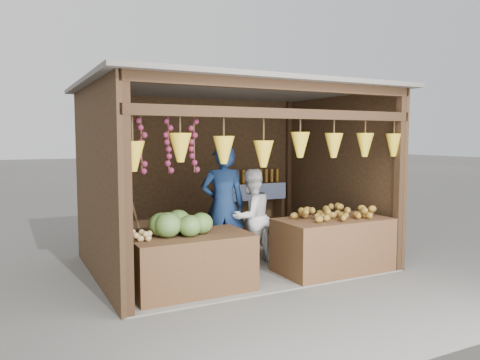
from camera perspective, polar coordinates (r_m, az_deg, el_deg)
name	(u,v)px	position (r m, az deg, el deg)	size (l,w,h in m)	color
ground	(232,263)	(7.26, -0.94, -10.08)	(80.00, 80.00, 0.00)	#514F49
stall_structure	(231,154)	(6.95, -1.06, 3.16)	(4.30, 3.30, 2.66)	slate
back_shelf	(253,194)	(8.69, 1.54, -1.69)	(1.25, 0.32, 1.32)	#382314
counter_left	(190,263)	(5.91, -6.06, -10.05)	(1.49, 0.85, 0.72)	#462F17
counter_right	(333,245)	(6.84, 11.25, -7.80)	(1.60, 0.85, 0.77)	#482E18
stool	(123,263)	(6.90, -14.12, -9.74)	(0.32, 0.32, 0.30)	black
man_standing	(223,206)	(6.95, -2.08, -3.15)	(0.66, 0.43, 1.81)	navy
woman_standing	(251,217)	(7.03, 1.35, -4.52)	(0.70, 0.55, 1.45)	white
vendor_seated	(122,217)	(6.77, -14.24, -4.40)	(0.49, 0.32, 1.00)	brown
melon_pile	(181,222)	(5.78, -7.16, -5.15)	(1.00, 0.50, 0.32)	#1A4813
tanfruit_pile	(137,235)	(5.61, -12.44, -6.52)	(0.34, 0.40, 0.13)	tan
mango_pile	(336,211)	(6.78, 11.59, -3.67)	(1.40, 0.64, 0.22)	#B74318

